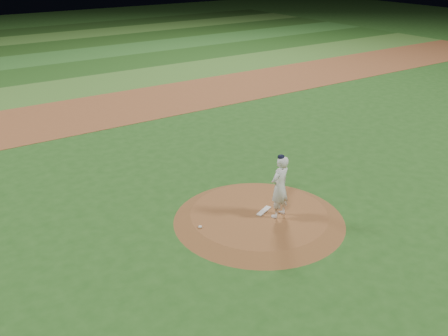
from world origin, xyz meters
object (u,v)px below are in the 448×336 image
object	(u,v)px
pitching_rubber	(264,211)
pitcher_on_mound	(280,187)
pitchers_mound	(259,217)
rosin_bag	(200,227)

from	to	relation	value
pitching_rubber	pitcher_on_mound	size ratio (longest dim) A/B	0.33
pitching_rubber	pitcher_on_mound	world-z (taller)	pitcher_on_mound
pitchers_mound	pitcher_on_mound	xyz separation A→B (m)	(0.40, -0.47, 1.16)
pitchers_mound	rosin_bag	xyz separation A→B (m)	(-2.04, 0.30, 0.16)
pitching_rubber	rosin_bag	world-z (taller)	rosin_bag
pitcher_on_mound	pitchers_mound	bearing A→B (deg)	130.62
rosin_bag	pitcher_on_mound	distance (m)	2.75
pitchers_mound	rosin_bag	size ratio (longest dim) A/B	45.19
pitching_rubber	pitchers_mound	bearing A→B (deg)	159.99
pitchers_mound	pitcher_on_mound	world-z (taller)	pitcher_on_mound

